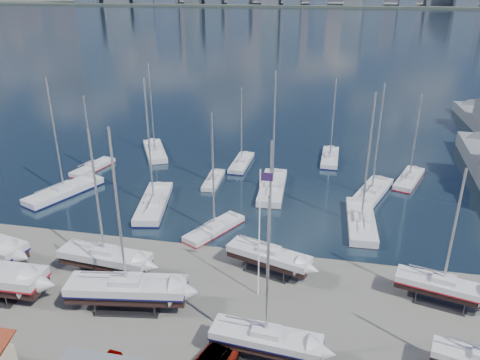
# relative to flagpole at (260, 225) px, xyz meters

# --- Properties ---
(ground) EXTENTS (1400.00, 1400.00, 0.00)m
(ground) POSITION_rel_flagpole_xyz_m (-5.32, -2.25, -7.63)
(ground) COLOR #605E59
(ground) RESTS_ON ground
(water) EXTENTS (1400.00, 600.00, 0.40)m
(water) POSITION_rel_flagpole_xyz_m (-5.32, 307.75, -7.78)
(water) COLOR #182538
(water) RESTS_ON ground
(far_shore) EXTENTS (1400.00, 80.00, 2.20)m
(far_shore) POSITION_rel_flagpole_xyz_m (-5.32, 567.75, -6.53)
(far_shore) COLOR #2D332D
(far_shore) RESTS_ON ground
(sailboat_cradle_2) EXTENTS (9.84, 3.58, 15.75)m
(sailboat_cradle_2) POSITION_rel_flagpole_xyz_m (-16.03, 0.17, -5.57)
(sailboat_cradle_2) COLOR #2D2D33
(sailboat_cradle_2) RESTS_ON ground
(sailboat_cradle_3) EXTENTS (11.28, 4.63, 17.57)m
(sailboat_cradle_3) POSITION_rel_flagpole_xyz_m (-11.57, -4.45, -5.48)
(sailboat_cradle_3) COLOR #2D2D33
(sailboat_cradle_3) RESTS_ON ground
(sailboat_cradle_4) EXTENTS (9.13, 5.08, 14.49)m
(sailboat_cradle_4) POSITION_rel_flagpole_xyz_m (0.32, 3.90, -5.63)
(sailboat_cradle_4) COLOR #2D2D33
(sailboat_cradle_4) RESTS_ON ground
(sailboat_cradle_5) EXTENTS (9.12, 3.33, 14.54)m
(sailboat_cradle_5) POSITION_rel_flagpole_xyz_m (1.86, -8.25, -5.64)
(sailboat_cradle_5) COLOR #2D2D33
(sailboat_cradle_5) RESTS_ON ground
(sailboat_cradle_6) EXTENTS (8.75, 4.42, 13.79)m
(sailboat_cradle_6) POSITION_rel_flagpole_xyz_m (16.93, 1.99, -5.67)
(sailboat_cradle_6) COLOR #2D2D33
(sailboat_cradle_6) RESTS_ON ground
(sailboat_moored_0) EXTENTS (7.59, 12.05, 17.49)m
(sailboat_moored_0) POSITION_rel_flagpole_xyz_m (-30.97, 17.30, -7.32)
(sailboat_moored_0) COLOR black
(sailboat_moored_0) RESTS_ON water
(sailboat_moored_1) EXTENTS (4.25, 8.79, 12.67)m
(sailboat_moored_1) POSITION_rel_flagpole_xyz_m (-31.62, 26.95, -7.32)
(sailboat_moored_1) COLOR black
(sailboat_moored_1) RESTS_ON water
(sailboat_moored_2) EXTENTS (7.74, 11.10, 16.49)m
(sailboat_moored_2) POSITION_rel_flagpole_xyz_m (-24.46, 35.94, -7.31)
(sailboat_moored_2) COLOR black
(sailboat_moored_2) RESTS_ON water
(sailboat_moored_3) EXTENTS (5.58, 12.54, 18.12)m
(sailboat_moored_3) POSITION_rel_flagpole_xyz_m (-16.98, 16.04, -7.32)
(sailboat_moored_3) COLOR black
(sailboat_moored_3) RESTS_ON water
(sailboat_moored_4) EXTENTS (2.35, 7.58, 11.34)m
(sailboat_moored_4) POSITION_rel_flagpole_xyz_m (-11.22, 25.77, -7.30)
(sailboat_moored_4) COLOR black
(sailboat_moored_4) RESTS_ON water
(sailboat_moored_5) EXTENTS (2.81, 9.13, 13.54)m
(sailboat_moored_5) POSITION_rel_flagpole_xyz_m (-8.45, 33.60, -7.32)
(sailboat_moored_5) COLOR black
(sailboat_moored_5) RESTS_ON water
(sailboat_moored_6) EXTENTS (6.29, 8.90, 13.12)m
(sailboat_moored_6) POSITION_rel_flagpole_xyz_m (-7.32, 11.11, -7.32)
(sailboat_moored_6) COLOR black
(sailboat_moored_6) RESTS_ON water
(sailboat_moored_7) EXTENTS (3.86, 12.13, 18.12)m
(sailboat_moored_7) POSITION_rel_flagpole_xyz_m (-2.04, 24.45, -7.31)
(sailboat_moored_7) COLOR black
(sailboat_moored_7) RESTS_ON water
(sailboat_moored_8) EXTENTS (2.90, 9.76, 14.52)m
(sailboat_moored_8) POSITION_rel_flagpole_xyz_m (5.83, 38.97, -7.32)
(sailboat_moored_8) COLOR black
(sailboat_moored_8) RESTS_ON water
(sailboat_moored_9) EXTENTS (3.57, 11.72, 17.57)m
(sailboat_moored_9) POSITION_rel_flagpole_xyz_m (10.19, 16.42, -7.31)
(sailboat_moored_9) COLOR black
(sailboat_moored_9) RESTS_ON water
(sailboat_moored_10) EXTENTS (6.81, 11.60, 16.76)m
(sailboat_moored_10) POSITION_rel_flagpole_xyz_m (11.95, 25.43, -7.32)
(sailboat_moored_10) COLOR black
(sailboat_moored_10) RESTS_ON water
(sailboat_moored_11) EXTENTS (5.72, 9.75, 14.08)m
(sailboat_moored_11) POSITION_rel_flagpole_xyz_m (17.82, 31.93, -7.32)
(sailboat_moored_11) COLOR black
(sailboat_moored_11) RESTS_ON water
(flagpole) EXTENTS (1.15, 0.12, 13.12)m
(flagpole) POSITION_rel_flagpole_xyz_m (0.00, 0.00, 0.00)
(flagpole) COLOR white
(flagpole) RESTS_ON ground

